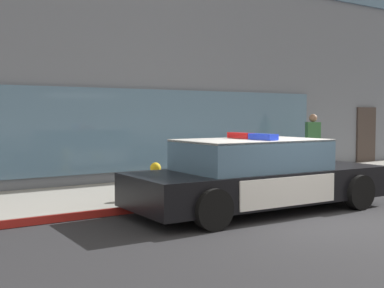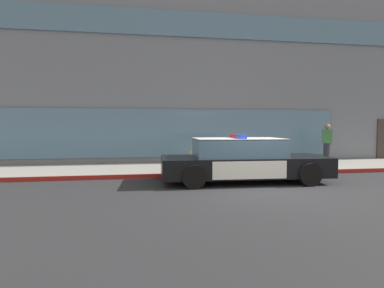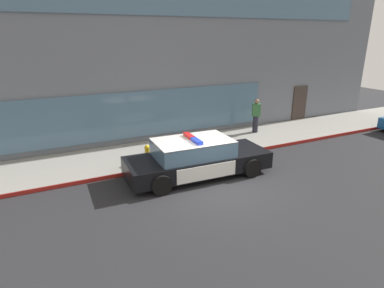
# 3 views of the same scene
# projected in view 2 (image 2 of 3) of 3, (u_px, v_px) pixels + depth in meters

# --- Properties ---
(ground) EXTENTS (48.00, 48.00, 0.00)m
(ground) POSITION_uv_depth(u_px,v_px,m) (263.00, 188.00, 8.67)
(ground) COLOR #262628
(sidewalk) EXTENTS (48.00, 3.17, 0.15)m
(sidewalk) POSITION_uv_depth(u_px,v_px,m) (226.00, 168.00, 12.41)
(sidewalk) COLOR gray
(sidewalk) RESTS_ON ground
(curb_red_paint) EXTENTS (28.80, 0.04, 0.14)m
(curb_red_paint) POSITION_uv_depth(u_px,v_px,m) (238.00, 174.00, 10.84)
(curb_red_paint) COLOR maroon
(curb_red_paint) RESTS_ON ground
(storefront_building) EXTENTS (25.71, 11.20, 8.63)m
(storefront_building) POSITION_uv_depth(u_px,v_px,m) (211.00, 86.00, 19.40)
(storefront_building) COLOR slate
(storefront_building) RESTS_ON ground
(police_cruiser) EXTENTS (5.27, 2.25, 1.49)m
(police_cruiser) POSITION_uv_depth(u_px,v_px,m) (242.00, 160.00, 9.70)
(police_cruiser) COLOR black
(police_cruiser) RESTS_ON ground
(fire_hydrant) EXTENTS (0.34, 0.39, 0.73)m
(fire_hydrant) POSITION_uv_depth(u_px,v_px,m) (193.00, 161.00, 11.08)
(fire_hydrant) COLOR gold
(fire_hydrant) RESTS_ON sidewalk
(pedestrian_on_sidewalk) EXTENTS (0.48, 0.42, 1.71)m
(pedestrian_on_sidewalk) POSITION_uv_depth(u_px,v_px,m) (327.00, 143.00, 13.62)
(pedestrian_on_sidewalk) COLOR #23232D
(pedestrian_on_sidewalk) RESTS_ON sidewalk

